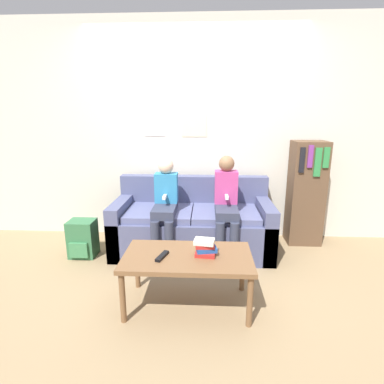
{
  "coord_description": "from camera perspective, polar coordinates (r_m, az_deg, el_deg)",
  "views": [
    {
      "loc": [
        0.15,
        -2.69,
        1.5
      ],
      "look_at": [
        0.0,
        0.37,
        0.72
      ],
      "focal_mm": 28.0,
      "sensor_mm": 36.0,
      "label": 1
    }
  ],
  "objects": [
    {
      "name": "person_right",
      "position": [
        3.14,
        6.55,
        -2.12
      ],
      "size": [
        0.24,
        0.54,
        1.09
      ],
      "color": "#33384C",
      "rests_on": "ground_plane"
    },
    {
      "name": "couch",
      "position": [
        3.42,
        0.11,
        -6.44
      ],
      "size": [
        1.74,
        0.78,
        0.81
      ],
      "color": "#4C5175",
      "rests_on": "ground_plane"
    },
    {
      "name": "tv_remote",
      "position": [
        2.37,
        -5.72,
        -12.06
      ],
      "size": [
        0.09,
        0.17,
        0.02
      ],
      "rotation": [
        0.0,
        0.0,
        -0.3
      ],
      "color": "black",
      "rests_on": "coffee_table"
    },
    {
      "name": "wall_back",
      "position": [
        3.68,
        0.49,
        11.26
      ],
      "size": [
        8.0,
        0.06,
        2.6
      ],
      "color": "beige",
      "rests_on": "ground_plane"
    },
    {
      "name": "person_left",
      "position": [
        3.16,
        -5.15,
        -2.25
      ],
      "size": [
        0.24,
        0.54,
        1.06
      ],
      "color": "#33384C",
      "rests_on": "ground_plane"
    },
    {
      "name": "backpack",
      "position": [
        3.5,
        -20.1,
        -8.35
      ],
      "size": [
        0.28,
        0.26,
        0.41
      ],
      "color": "#336B42",
      "rests_on": "ground_plane"
    },
    {
      "name": "ground_plane",
      "position": [
        3.09,
        -0.36,
        -14.73
      ],
      "size": [
        10.0,
        10.0,
        0.0
      ],
      "primitive_type": "plane",
      "color": "#937A56"
    },
    {
      "name": "book_stack",
      "position": [
        2.37,
        2.53,
        -10.51
      ],
      "size": [
        0.19,
        0.14,
        0.13
      ],
      "color": "red",
      "rests_on": "coffee_table"
    },
    {
      "name": "coffee_table",
      "position": [
        2.42,
        -0.85,
        -12.93
      ],
      "size": [
        1.01,
        0.55,
        0.44
      ],
      "color": "brown",
      "rests_on": "ground_plane"
    },
    {
      "name": "bookshelf",
      "position": [
        3.77,
        20.85,
        -0.18
      ],
      "size": [
        0.38,
        0.32,
        1.22
      ],
      "color": "brown",
      "rests_on": "ground_plane"
    }
  ]
}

